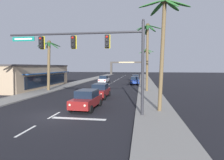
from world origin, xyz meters
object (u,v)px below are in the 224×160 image
Objects in this scene: sedan_oncoming_far at (104,79)px; storefront_strip_left at (27,76)px; palm_right_nearest at (164,30)px; traffic_signal_mast at (95,49)px; sedan_third_in_queue at (100,91)px; town_gateway_arch at (127,66)px; sedan_parked_mid_kerb at (135,78)px; palm_left_second at (49,58)px; sedan_parked_nearest_kerb at (135,80)px; palm_right_farthest at (147,59)px; palm_right_second at (147,44)px; sedan_lead_at_stop_bar at (87,99)px.

sedan_oncoming_far is 16.09m from storefront_strip_left.
palm_right_nearest is at bearing -34.40° from storefront_strip_left.
sedan_third_in_queue is at bearing 100.01° from traffic_signal_mast.
sedan_oncoming_far is at bearing 44.24° from storefront_strip_left.
traffic_signal_mast is at bearing -87.48° from town_gateway_arch.
sedan_parked_mid_kerb is at bearing 43.12° from storefront_strip_left.
palm_right_nearest is at bearing -84.33° from sedan_parked_mid_kerb.
traffic_signal_mast is 9.17m from sedan_third_in_queue.
palm_left_second is at bearing -30.35° from storefront_strip_left.
sedan_oncoming_far is 16.24m from palm_left_second.
sedan_parked_mid_kerb is (-0.16, 7.91, 0.00)m from sedan_parked_nearest_kerb.
sedan_parked_mid_kerb is (6.88, 6.01, 0.00)m from sedan_oncoming_far.
sedan_oncoming_far is 44.17m from town_gateway_arch.
palm_left_second is (-10.45, 12.86, -0.05)m from traffic_signal_mast.
storefront_strip_left is at bearing 150.90° from sedan_third_in_queue.
sedan_third_in_queue is 0.51× the size of palm_right_farthest.
storefront_strip_left is 56.81m from town_gateway_arch.
storefront_strip_left is at bearing -136.88° from sedan_parked_mid_kerb.
storefront_strip_left is (-14.94, 8.32, 1.17)m from sedan_third_in_queue.
palm_right_second reaches higher than palm_left_second.
palm_right_farthest is (-0.24, 38.41, -0.78)m from palm_right_nearest.
sedan_lead_at_stop_bar is 15.01m from palm_right_second.
sedan_lead_at_stop_bar is (-1.30, 1.93, -4.26)m from traffic_signal_mast.
sedan_oncoming_far is at bearing 69.11° from palm_left_second.
sedan_lead_at_stop_bar is at bearing -99.33° from palm_right_farthest.
sedan_third_in_queue is 17.14m from storefront_strip_left.
sedan_parked_mid_kerb is at bearing 86.55° from traffic_signal_mast.
sedan_parked_mid_kerb is 24.50m from palm_left_second.
sedan_parked_nearest_kerb is 18.43m from palm_left_second.
sedan_parked_nearest_kerb is (7.04, -1.90, 0.00)m from sedan_oncoming_far.
palm_right_nearest is at bearing -83.20° from town_gateway_arch.
traffic_signal_mast is 71.61m from town_gateway_arch.
sedan_parked_nearest_kerb is at bearing 97.14° from palm_right_nearest.
traffic_signal_mast reaches higher than sedan_oncoming_far.
palm_right_second reaches higher than traffic_signal_mast.
sedan_parked_mid_kerb is 0.45× the size of palm_right_second.
palm_left_second reaches higher than storefront_strip_left.
sedan_oncoming_far is at bearing 111.17° from palm_right_nearest.
traffic_signal_mast is at bearing -44.93° from storefront_strip_left.
sedan_parked_nearest_kerb is 0.45× the size of palm_right_second.
traffic_signal_mast reaches higher than sedan_parked_nearest_kerb.
palm_left_second is at bearing -134.71° from sedan_parked_nearest_kerb.
sedan_lead_at_stop_bar is at bearing -50.09° from palm_left_second.
sedan_oncoming_far is 7.29m from sedan_parked_nearest_kerb.
sedan_third_in_queue is 0.48× the size of palm_right_nearest.
sedan_oncoming_far is 0.30× the size of town_gateway_arch.
palm_right_second is 0.67× the size of town_gateway_arch.
sedan_parked_mid_kerb is 20.26m from palm_right_second.
palm_right_second is at bearing -5.34° from storefront_strip_left.
palm_right_second is 25.63m from palm_right_farthest.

